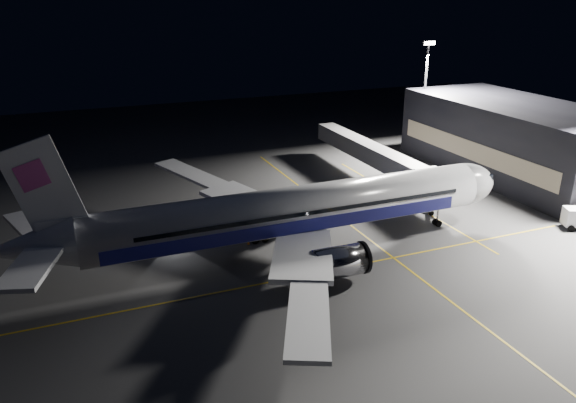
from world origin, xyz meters
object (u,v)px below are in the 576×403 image
(jet_bridge, at_px, (378,156))
(floodlight_mast_north, at_px, (425,87))
(safety_cone_c, at_px, (248,242))
(safety_cone_a, at_px, (220,244))
(baggage_tug, at_px, (171,231))
(airliner, at_px, (286,212))
(safety_cone_b, at_px, (258,216))

(jet_bridge, height_order, floodlight_mast_north, floodlight_mast_north)
(jet_bridge, relative_size, safety_cone_c, 64.69)
(safety_cone_a, relative_size, safety_cone_c, 1.23)
(baggage_tug, relative_size, safety_cone_c, 5.33)
(airliner, relative_size, safety_cone_c, 115.61)
(safety_cone_a, distance_m, safety_cone_c, 3.48)
(safety_cone_b, bearing_deg, airliner, -92.76)
(airliner, relative_size, jet_bridge, 1.79)
(jet_bridge, relative_size, safety_cone_a, 52.41)
(baggage_tug, height_order, safety_cone_a, baggage_tug)
(safety_cone_a, bearing_deg, floodlight_mast_north, 29.63)
(airliner, height_order, safety_cone_b, airliner)
(jet_bridge, height_order, safety_cone_a, jet_bridge)
(jet_bridge, xyz_separation_m, safety_cone_c, (-26.45, -14.06, -4.32))
(safety_cone_c, bearing_deg, safety_cone_a, 167.33)
(jet_bridge, relative_size, baggage_tug, 12.13)
(jet_bridge, xyz_separation_m, safety_cone_b, (-22.51, -6.32, -4.30))
(safety_cone_a, height_order, safety_cone_c, safety_cone_a)
(airliner, height_order, jet_bridge, airliner)
(safety_cone_b, bearing_deg, jet_bridge, 15.68)
(airliner, bearing_deg, floodlight_mast_north, 37.91)
(airliner, height_order, safety_cone_c, airliner)
(airliner, height_order, baggage_tug, airliner)
(airliner, bearing_deg, safety_cone_b, 87.24)
(jet_bridge, relative_size, floodlight_mast_north, 1.66)
(baggage_tug, bearing_deg, safety_cone_c, -28.57)
(safety_cone_c, bearing_deg, floodlight_mast_north, 32.19)
(jet_bridge, distance_m, safety_cone_c, 30.27)
(airliner, distance_m, safety_cone_a, 9.59)
(airliner, distance_m, safety_cone_b, 12.72)
(floodlight_mast_north, height_order, safety_cone_b, floodlight_mast_north)
(floodlight_mast_north, bearing_deg, baggage_tug, -157.13)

